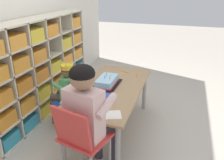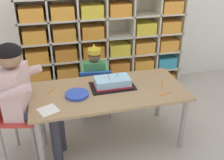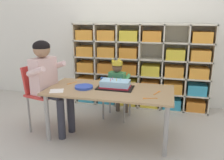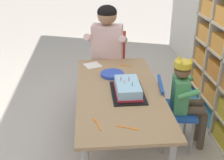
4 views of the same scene
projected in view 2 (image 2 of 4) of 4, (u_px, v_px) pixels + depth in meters
The scene contains 13 objects.
ground at pixel (109, 139), 2.60m from camera, with size 16.00×16.00×0.00m, color #BCB2A3.
storage_cubby_shelf at pixel (104, 49), 3.26m from camera, with size 2.00×0.31×1.24m.
activity_table at pixel (109, 96), 2.37m from camera, with size 1.39×0.66×0.57m.
classroom_chair_blue at pixel (96, 87), 2.81m from camera, with size 0.39×0.36×0.60m.
child_with_crown at pixel (95, 71), 2.84m from camera, with size 0.32×0.32×0.82m.
classroom_chair_adult_side at pixel (13, 111), 2.17m from camera, with size 0.42×0.43×0.79m.
adult_helper_seated at pixel (24, 92), 2.08m from camera, with size 0.47×0.45×1.09m.
birthday_cake_on_tray at pixel (112, 83), 2.39m from camera, with size 0.41×0.25×0.13m.
paper_plate_stack at pixel (77, 94), 2.25m from camera, with size 0.20×0.20×0.03m, color blue.
paper_napkin_square at pixel (48, 110), 2.05m from camera, with size 0.14×0.14×0.00m, color white.
fork_beside_plate_stack at pixel (164, 94), 2.28m from camera, with size 0.14×0.05×0.00m.
fork_near_cake_tray at pixel (162, 83), 2.46m from camera, with size 0.07×0.14×0.00m.
fork_at_table_front_edge at pixel (51, 91), 2.33m from camera, with size 0.08×0.13×0.00m.
Camera 2 is at (-0.48, -1.99, 1.71)m, focal length 41.52 mm.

